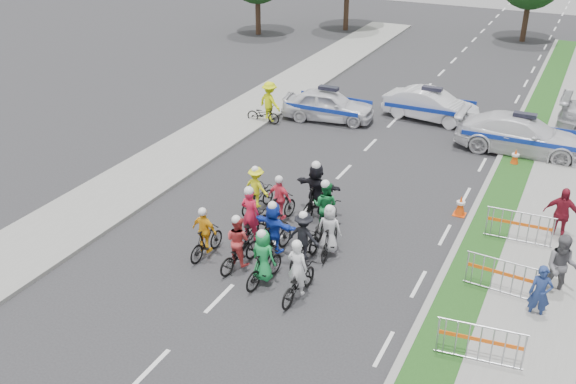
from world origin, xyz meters
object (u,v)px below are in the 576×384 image
at_px(police_car_2, 522,135).
at_px(cone_0, 460,206).
at_px(barrier_1, 502,278).
at_px(rider_9, 280,205).
at_px(spectator_1, 562,267).
at_px(marshal_hiviz, 270,102).
at_px(spectator_0, 540,293).
at_px(rider_7, 329,235).
at_px(parked_bike, 263,114).
at_px(police_car_1, 431,105).
at_px(rider_8, 325,213).
at_px(spectator_2, 561,214).
at_px(barrier_0, 480,345).
at_px(rider_0, 298,278).
at_px(rider_2, 239,248).
at_px(rider_5, 274,232).
at_px(barrier_2, 519,228).
at_px(rider_1, 264,262).
at_px(cone_1, 515,158).
at_px(rider_6, 251,224).
at_px(rider_3, 206,237).
at_px(rider_10, 257,193).
at_px(rider_11, 316,193).
at_px(police_car_0, 328,105).
at_px(rider_4, 304,243).

distance_m(police_car_2, cone_0, 6.52).
height_order(police_car_2, barrier_1, police_car_2).
height_order(rider_9, barrier_1, rider_9).
distance_m(spectator_1, marshal_hiviz, 15.76).
bearing_deg(rider_9, spectator_0, 178.48).
xyz_separation_m(rider_7, parked_bike, (-7.05, 9.06, -0.26)).
bearing_deg(police_car_1, rider_8, -173.25).
height_order(spectator_2, cone_0, spectator_2).
distance_m(police_car_2, barrier_0, 13.57).
bearing_deg(barrier_1, spectator_0, -30.87).
height_order(rider_0, rider_2, rider_0).
bearing_deg(rider_5, barrier_2, -140.47).
height_order(rider_1, spectator_1, spectator_1).
bearing_deg(spectator_1, rider_1, -163.29).
bearing_deg(rider_9, rider_2, 101.81).
bearing_deg(parked_bike, cone_0, -120.91).
bearing_deg(cone_1, rider_6, -123.65).
distance_m(rider_6, police_car_2, 12.71).
bearing_deg(police_car_1, rider_7, -170.42).
distance_m(rider_0, parked_bike, 13.45).
bearing_deg(spectator_2, rider_9, -158.41).
xyz_separation_m(rider_0, barrier_0, (4.85, -0.56, -0.04)).
xyz_separation_m(rider_8, police_car_1, (0.23, 11.65, 0.00)).
relative_size(rider_3, parked_bike, 1.06).
distance_m(rider_0, police_car_2, 13.53).
xyz_separation_m(rider_1, rider_7, (1.04, 2.16, -0.01)).
height_order(rider_2, cone_0, rider_2).
bearing_deg(barrier_0, rider_10, 151.68).
xyz_separation_m(rider_11, police_car_2, (5.23, 8.61, -0.08)).
distance_m(spectator_2, marshal_hiviz, 14.00).
height_order(rider_1, parked_bike, rider_1).
relative_size(rider_7, cone_1, 2.43).
relative_size(rider_7, spectator_1, 0.92).
distance_m(rider_9, marshal_hiviz, 9.57).
bearing_deg(marshal_hiviz, rider_6, 134.27).
bearing_deg(barrier_0, rider_2, 170.77).
height_order(police_car_0, police_car_1, police_car_0).
xyz_separation_m(rider_5, police_car_1, (1.09, 13.50, -0.07)).
relative_size(rider_6, barrier_0, 0.97).
distance_m(rider_4, cone_1, 10.84).
bearing_deg(rider_2, rider_6, -66.18).
xyz_separation_m(rider_9, police_car_2, (6.08, 9.55, 0.09)).
distance_m(rider_4, barrier_2, 6.62).
bearing_deg(rider_8, barrier_0, 141.54).
xyz_separation_m(police_car_1, barrier_0, (5.30, -15.67, -0.14)).
height_order(police_car_1, cone_1, police_car_1).
bearing_deg(rider_7, barrier_0, 143.32).
distance_m(rider_9, barrier_0, 8.14).
bearing_deg(spectator_0, rider_4, 175.63).
xyz_separation_m(rider_6, rider_9, (0.24, 1.48, 0.03)).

